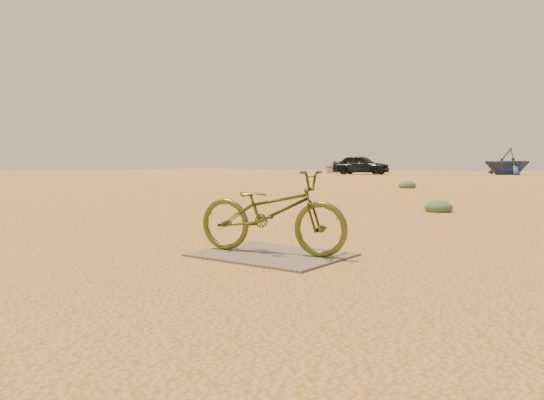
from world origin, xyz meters
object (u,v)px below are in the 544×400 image
Objects in this scene: boat_far_left at (507,161)px; car at (361,165)px; plywood_board at (272,255)px; bicycle at (271,212)px; boat_near_left at (338,167)px.

car is at bearing -113.00° from boat_far_left.
plywood_board is 0.35× the size of boat_far_left.
plywood_board is 0.89× the size of bicycle.
boat_far_left is (15.22, -0.11, 0.55)m from boat_near_left.
bicycle is at bearing -162.05° from car.
boat_far_left reaches higher than plywood_board.
bicycle reaches higher than plywood_board.
boat_near_left is 1.25× the size of boat_far_left.
car is 0.90× the size of boat_near_left.
plywood_board is 0.28× the size of boat_near_left.
bicycle is 0.39× the size of boat_far_left.
boat_near_left is (-5.10, 5.34, -0.25)m from car.
car is at bearing 115.49° from plywood_board.
boat_near_left is at bearing 118.35° from plywood_board.
plywood_board is 41.13m from boat_far_left.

